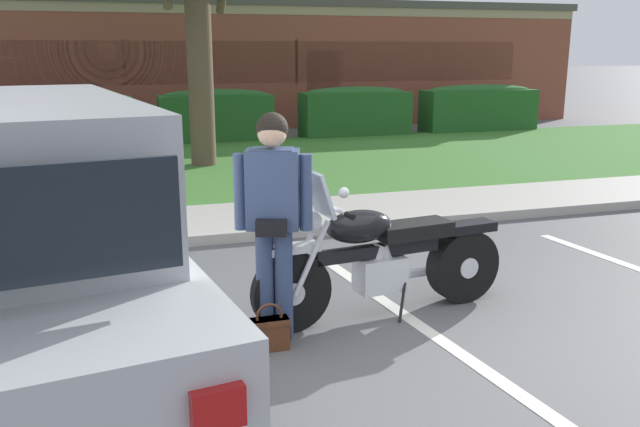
{
  "coord_description": "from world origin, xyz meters",
  "views": [
    {
      "loc": [
        -2.17,
        -4.04,
        2.14
      ],
      "look_at": [
        -0.63,
        0.93,
        0.85
      ],
      "focal_mm": 37.37,
      "sensor_mm": 36.0,
      "label": 1
    }
  ],
  "objects": [
    {
      "name": "ground_plane",
      "position": [
        0.0,
        0.0,
        0.0
      ],
      "size": [
        140.0,
        140.0,
        0.0
      ],
      "primitive_type": "plane",
      "color": "#565659"
    },
    {
      "name": "curb_strip",
      "position": [
        0.0,
        3.25,
        0.06
      ],
      "size": [
        60.0,
        0.2,
        0.12
      ],
      "primitive_type": "cube",
      "color": "#ADA89E",
      "rests_on": "ground"
    },
    {
      "name": "concrete_walk",
      "position": [
        0.0,
        4.1,
        0.04
      ],
      "size": [
        60.0,
        1.5,
        0.08
      ],
      "primitive_type": "cube",
      "color": "#ADA89E",
      "rests_on": "ground"
    },
    {
      "name": "grass_lawn",
      "position": [
        0.0,
        8.17,
        0.03
      ],
      "size": [
        60.0,
        6.63,
        0.06
      ],
      "primitive_type": "cube",
      "color": "#3D752D",
      "rests_on": "ground"
    },
    {
      "name": "stall_stripe_0",
      "position": [
        -2.7,
        0.2,
        0.0
      ],
      "size": [
        0.62,
        4.39,
        0.01
      ],
      "primitive_type": "cube",
      "rotation": [
        0.0,
        0.0,
        0.11
      ],
      "color": "silver",
      "rests_on": "ground"
    },
    {
      "name": "stall_stripe_1",
      "position": [
        0.07,
        0.2,
        0.0
      ],
      "size": [
        0.62,
        4.39,
        0.01
      ],
      "primitive_type": "cube",
      "rotation": [
        0.0,
        0.0,
        0.11
      ],
      "color": "silver",
      "rests_on": "ground"
    },
    {
      "name": "motorcycle",
      "position": [
        -0.08,
        0.74,
        0.49
      ],
      "size": [
        2.24,
        0.82,
        1.26
      ],
      "color": "black",
      "rests_on": "ground"
    },
    {
      "name": "rider_person",
      "position": [
        -1.1,
        0.56,
        0.99
      ],
      "size": [
        0.55,
        0.37,
        1.7
      ],
      "color": "black",
      "rests_on": "ground"
    },
    {
      "name": "handbag",
      "position": [
        -1.19,
        0.36,
        0.14
      ],
      "size": [
        0.28,
        0.13,
        0.36
      ],
      "color": "#562D19",
      "rests_on": "ground"
    },
    {
      "name": "hedge_left",
      "position": [
        -3.32,
        11.63,
        0.65
      ],
      "size": [
        3.17,
        0.9,
        1.24
      ],
      "color": "#235623",
      "rests_on": "ground"
    },
    {
      "name": "hedge_center_left",
      "position": [
        0.15,
        11.63,
        0.65
      ],
      "size": [
        2.61,
        0.9,
        1.24
      ],
      "color": "#235623",
      "rests_on": "ground"
    },
    {
      "name": "hedge_center_right",
      "position": [
        3.62,
        11.63,
        0.65
      ],
      "size": [
        2.72,
        0.9,
        1.24
      ],
      "color": "#235623",
      "rests_on": "ground"
    },
    {
      "name": "hedge_right",
      "position": [
        7.08,
        11.63,
        0.65
      ],
      "size": [
        3.07,
        0.9,
        1.24
      ],
      "color": "#235623",
      "rests_on": "ground"
    },
    {
      "name": "brick_building",
      "position": [
        -1.77,
        17.95,
        1.74
      ],
      "size": [
        26.68,
        8.37,
        3.46
      ],
      "color": "brown",
      "rests_on": "ground"
    }
  ]
}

